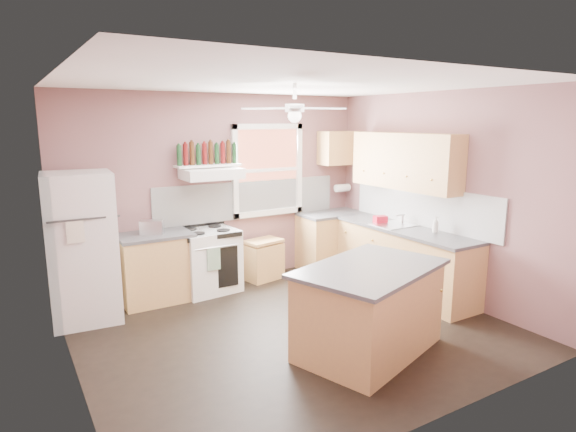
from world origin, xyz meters
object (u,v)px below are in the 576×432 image
refrigerator (82,248)px  cart (264,262)px  stove (208,261)px  toaster (152,227)px  island (369,311)px

refrigerator → cart: refrigerator is taller
refrigerator → stove: refrigerator is taller
toaster → island: 2.96m
cart → island: island is taller
refrigerator → toaster: (0.86, 0.16, 0.11)m
refrigerator → island: size_ratio=1.20×
refrigerator → stove: size_ratio=2.04×
stove → island: (0.73, -2.52, 0.00)m
island → cart: bearing=67.9°
toaster → cart: bearing=26.6°
toaster → cart: 1.79m
toaster → island: toaster is taller
cart → island: bearing=-105.0°
cart → island: 2.58m
cart → toaster: bearing=170.9°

